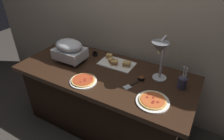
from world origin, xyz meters
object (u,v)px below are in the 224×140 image
pizza_plate_center (83,81)px  utensil_holder (182,82)px  heat_lamp (160,51)px  sandwich_platter (117,62)px  sauce_cup_near (95,54)px  sauce_cup_far (141,78)px  serving_spatula (131,85)px  pizza_plate_front (153,101)px  chafing_dish (69,49)px

pizza_plate_center → utensil_holder: 0.94m
pizza_plate_center → heat_lamp: bearing=25.5°
heat_lamp → sandwich_platter: bearing=162.8°
sauce_cup_near → sauce_cup_far: size_ratio=0.89×
sauce_cup_near → serving_spatula: bearing=-28.3°
sandwich_platter → utensil_holder: (0.74, -0.08, 0.04)m
pizza_plate_front → sandwich_platter: bearing=144.3°
chafing_dish → sauce_cup_near: size_ratio=5.54×
pizza_plate_center → sauce_cup_far: bearing=33.0°
pizza_plate_center → sauce_cup_far: same height
pizza_plate_center → sauce_cup_near: bearing=111.5°
sauce_cup_near → sauce_cup_far: bearing=-16.1°
sauce_cup_far → serving_spatula: size_ratio=0.41×
sauce_cup_far → pizza_plate_center: bearing=-147.0°
sauce_cup_far → utensil_holder: 0.39m
pizza_plate_front → pizza_plate_center: size_ratio=1.08×
pizza_plate_center → serving_spatula: 0.46m
chafing_dish → pizza_plate_front: 1.10m
sandwich_platter → utensil_holder: utensil_holder is taller
sauce_cup_far → serving_spatula: bearing=-108.3°
pizza_plate_center → utensil_holder: size_ratio=1.16×
chafing_dish → sauce_cup_near: bearing=54.9°
chafing_dish → pizza_plate_center: (0.37, -0.26, -0.13)m
heat_lamp → utensil_holder: size_ratio=2.03×
pizza_plate_center → sandwich_platter: sandwich_platter is taller
sandwich_platter → chafing_dish: bearing=-158.5°
pizza_plate_front → sauce_cup_far: 0.34m
heat_lamp → chafing_dish: bearing=-177.8°
sauce_cup_near → heat_lamp: bearing=-14.0°
pizza_plate_front → serving_spatula: size_ratio=1.72×
sauce_cup_far → utensil_holder: utensil_holder is taller
pizza_plate_front → sauce_cup_far: (-0.21, 0.26, 0.00)m
utensil_holder → serving_spatula: utensil_holder is taller
sandwich_platter → sauce_cup_near: 0.33m
chafing_dish → pizza_plate_front: (1.07, -0.21, -0.14)m
chafing_dish → heat_lamp: (1.01, 0.04, 0.21)m
sandwich_platter → sauce_cup_near: bearing=171.2°
serving_spatula → heat_lamp: bearing=33.9°
pizza_plate_front → utensil_holder: (0.17, 0.33, 0.05)m
chafing_dish → sauce_cup_far: bearing=3.3°
heat_lamp → utensil_holder: bearing=18.0°
utensil_holder → sauce_cup_near: bearing=172.9°
sauce_cup_far → serving_spatula: sauce_cup_far is taller
heat_lamp → sauce_cup_far: 0.37m
sandwich_platter → sauce_cup_far: size_ratio=5.68×
sauce_cup_far → sauce_cup_near: bearing=163.9°
pizza_plate_front → pizza_plate_center: same height
pizza_plate_front → serving_spatula: pizza_plate_front is taller
chafing_dish → serving_spatula: (0.81, -0.09, -0.14)m
chafing_dish → sauce_cup_far: size_ratio=4.95×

